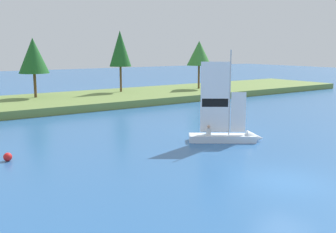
{
  "coord_description": "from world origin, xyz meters",
  "views": [
    {
      "loc": [
        -14.05,
        -11.04,
        6.04
      ],
      "look_at": [
        1.46,
        11.68,
        1.2
      ],
      "focal_mm": 41.53,
      "sensor_mm": 36.0,
      "label": 1
    }
  ],
  "objects": [
    {
      "name": "shoreline_tree_left",
      "position": [
        -2.28,
        31.81,
        5.25
      ],
      "size": [
        3.21,
        3.21,
        6.4
      ],
      "color": "brown",
      "rests_on": "shore_bank"
    },
    {
      "name": "shore_bank",
      "position": [
        0.0,
        29.55,
        0.38
      ],
      "size": [
        80.0,
        12.16,
        0.76
      ],
      "primitive_type": "cube",
      "color": "olive",
      "rests_on": "ground"
    },
    {
      "name": "shoreline_tree_midleft",
      "position": [
        8.08,
        31.69,
        5.99
      ],
      "size": [
        2.65,
        2.65,
        7.41
      ],
      "color": "brown",
      "rests_on": "shore_bank"
    },
    {
      "name": "shoreline_tree_centre",
      "position": [
        18.36,
        29.21,
        5.4
      ],
      "size": [
        3.23,
        3.23,
        6.25
      ],
      "color": "brown",
      "rests_on": "shore_bank"
    },
    {
      "name": "channel_buoy",
      "position": [
        -9.77,
        10.68,
        0.23
      ],
      "size": [
        0.47,
        0.47,
        0.47
      ],
      "primitive_type": "sphere",
      "color": "red",
      "rests_on": "ground"
    },
    {
      "name": "sailboat",
      "position": [
        3.44,
        7.14,
        0.48
      ],
      "size": [
        4.63,
        3.73,
        6.27
      ],
      "rotation": [
        0.0,
        0.0,
        -0.61
      ],
      "color": "silver",
      "rests_on": "ground"
    },
    {
      "name": "ground_plane",
      "position": [
        0.0,
        0.0,
        0.0
      ],
      "size": [
        200.0,
        200.0,
        0.0
      ],
      "primitive_type": "plane",
      "color": "#2D609E"
    }
  ]
}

